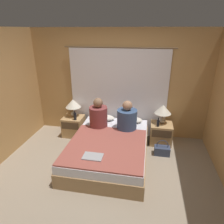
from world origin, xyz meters
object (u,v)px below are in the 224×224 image
Objects in this scene: nightstand_right at (161,134)px; person_right_in_bed at (127,118)px; lamp_left at (73,104)px; pillow_left at (103,117)px; beer_bottle_on_right_stand at (158,123)px; bed at (109,148)px; pillow_right at (130,120)px; laptop_on_bed at (93,156)px; person_left_in_bed at (98,116)px; nightstand_left at (74,126)px; handbag_on_floor at (162,150)px; lamp_right at (163,110)px; beer_bottle_on_left_stand at (75,116)px.

person_right_in_bed reaches higher than nightstand_right.
pillow_left is (0.72, 0.00, -0.29)m from lamp_left.
person_right_in_bed is 3.17× the size of beer_bottle_on_right_stand.
lamp_left reaches higher than bed.
person_right_in_bed is (-0.03, -0.37, 0.20)m from pillow_right.
bed is at bearing -145.81° from beer_bottle_on_right_stand.
laptop_on_bed is (-0.47, -1.55, -0.02)m from pillow_right.
bed is 4.84× the size of lamp_left.
nightstand_right is at bearing 12.00° from person_left_in_bed.
handbag_on_floor is at bearing -12.60° from nightstand_left.
beer_bottle_on_right_stand is 1.74m from laptop_on_bed.
handbag_on_floor is (1.40, -0.55, -0.40)m from pillow_left.
person_left_in_bed is at bearing 180.00° from person_right_in_bed.
bed is at bearing -55.35° from person_left_in_bed.
nightstand_right is 2.18m from lamp_left.
lamp_left is 2.10× the size of beer_bottle_on_right_stand.
pillow_left reaches higher than handbag_on_floor.
lamp_left and lamp_right have the same top height.
pillow_left is (-1.38, 0.00, -0.29)m from lamp_right.
laptop_on_bed is (-1.19, -1.47, 0.24)m from nightstand_right.
person_left_in_bed is at bearing -22.35° from nightstand_left.
lamp_right is 2.02m from beer_bottle_on_left_stand.
nightstand_right is at bearing 36.53° from bed.
beer_bottle_on_right_stand reaches higher than bed.
lamp_left is (-1.05, 0.86, 0.57)m from bed.
nightstand_right is at bearing 0.00° from nightstand_left.
nightstand_left is 2.11m from nightstand_right.
lamp_left is 2.11m from lamp_right.
lamp_left is 0.64× the size of person_left_in_bed.
beer_bottle_on_right_stand reaches higher than pillow_right.
pillow_left is 0.85× the size of person_left_in_bed.
beer_bottle_on_right_stand is (2.02, -0.20, -0.23)m from lamp_left.
nightstand_left is 0.91m from person_left_in_bed.
bed is 3.11× the size of person_left_in_bed.
lamp_right is at bearing -0.05° from pillow_left.
beer_bottle_on_right_stand is 0.59m from handbag_on_floor.
person_right_in_bed is (0.29, 0.49, 0.48)m from bed.
beer_bottle_on_right_stand reaches higher than laptop_on_bed.
pillow_left is at bearing 89.00° from person_left_in_bed.
lamp_right is at bearing 91.97° from handbag_on_floor.
nightstand_right is at bearing 50.91° from laptop_on_bed.
lamp_right is 0.76× the size of pillow_right.
pillow_left and pillow_right have the same top height.
beer_bottle_on_left_stand reaches higher than pillow_right.
nightstand_right is at bearing 54.25° from beer_bottle_on_right_stand.
beer_bottle_on_left_stand is at bearing 170.21° from handbag_on_floor.
person_right_in_bed is (-0.76, -0.30, 0.45)m from nightstand_right.
beer_bottle_on_right_stand is at bearing 7.38° from person_left_in_bed.
beer_bottle_on_left_stand is (-1.27, -0.21, 0.08)m from pillow_right.
nightstand_right reaches higher than bed.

